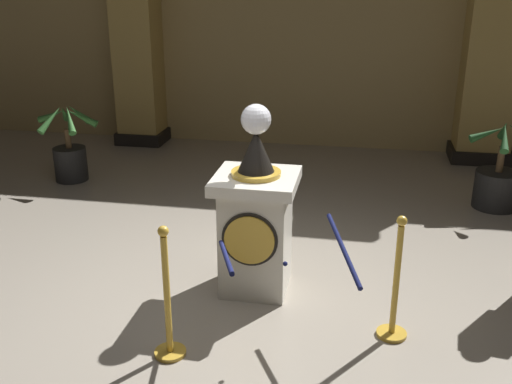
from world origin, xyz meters
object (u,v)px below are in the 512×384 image
at_px(pedestal_clock, 256,220).
at_px(potted_palm_left, 70,153).
at_px(potted_palm_right, 497,183).
at_px(stanchion_near, 168,311).
at_px(stanchion_far, 395,296).

xyz_separation_m(pedestal_clock, potted_palm_left, (-3.07, 2.48, -0.29)).
bearing_deg(potted_palm_right, pedestal_clock, -135.47).
distance_m(pedestal_clock, potted_palm_right, 3.55).
bearing_deg(potted_palm_left, stanchion_near, -53.95).
xyz_separation_m(stanchion_near, potted_palm_right, (2.97, 3.60, -0.06)).
relative_size(pedestal_clock, potted_palm_left, 1.55).
bearing_deg(pedestal_clock, potted_palm_left, 141.06).
height_order(stanchion_near, stanchion_far, stanchion_near).
distance_m(pedestal_clock, potted_palm_left, 3.96).
height_order(pedestal_clock, stanchion_far, pedestal_clock).
height_order(potted_palm_left, potted_palm_right, potted_palm_right).
xyz_separation_m(stanchion_near, potted_palm_left, (-2.62, 3.60, 0.01)).
bearing_deg(potted_palm_right, stanchion_near, -129.51).
bearing_deg(stanchion_near, potted_palm_right, 50.49).
xyz_separation_m(pedestal_clock, potted_palm_right, (2.52, 2.48, -0.36)).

